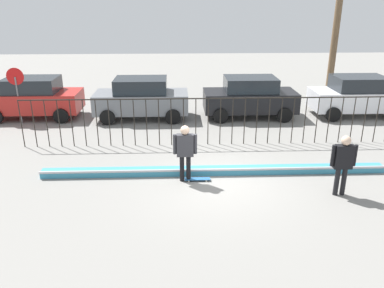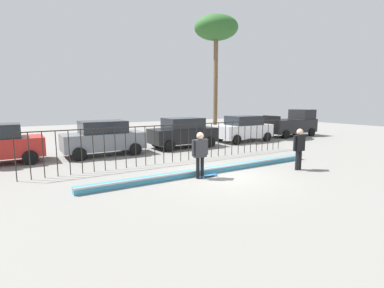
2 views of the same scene
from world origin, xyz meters
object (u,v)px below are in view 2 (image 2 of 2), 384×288
(camera_operator, at_px, (299,145))
(parked_car_black, at_px, (183,132))
(parked_car_gray, at_px, (103,138))
(pickup_truck, at_px, (292,124))
(parked_car_white, at_px, (244,128))
(palm_tree_tall, at_px, (216,30))
(skateboarder, at_px, (200,151))
(skateboard, at_px, (208,175))

(camera_operator, height_order, parked_car_black, parked_car_black)
(camera_operator, distance_m, parked_car_black, 8.03)
(parked_car_gray, height_order, pickup_truck, pickup_truck)
(camera_operator, bearing_deg, parked_car_white, -109.49)
(parked_car_black, bearing_deg, pickup_truck, 3.09)
(palm_tree_tall, bearing_deg, parked_car_white, -89.84)
(parked_car_gray, bearing_deg, parked_car_white, 4.18)
(pickup_truck, height_order, palm_tree_tall, palm_tree_tall)
(parked_car_gray, xyz_separation_m, pickup_truck, (16.01, 0.40, 0.06))
(skateboarder, height_order, palm_tree_tall, palm_tree_tall)
(skateboarder, distance_m, parked_car_gray, 7.07)
(skateboarder, xyz_separation_m, camera_operator, (4.40, -1.09, 0.00))
(skateboard, height_order, parked_car_gray, parked_car_gray)
(skateboard, xyz_separation_m, parked_car_black, (2.83, 6.88, 0.91))
(skateboard, distance_m, pickup_truck, 15.58)
(camera_operator, height_order, palm_tree_tall, palm_tree_tall)
(parked_car_gray, bearing_deg, camera_operator, -47.77)
(skateboarder, xyz_separation_m, parked_car_black, (3.21, 6.86, -0.10))
(parked_car_black, height_order, palm_tree_tall, palm_tree_tall)
(parked_car_black, bearing_deg, parked_car_white, 1.48)
(parked_car_black, bearing_deg, skateboarder, -113.89)
(camera_operator, relative_size, parked_car_black, 0.42)
(parked_car_gray, xyz_separation_m, palm_tree_tall, (10.24, 3.61, 7.60))
(skateboarder, distance_m, skateboard, 1.08)
(parked_car_gray, relative_size, pickup_truck, 0.91)
(parked_car_white, xyz_separation_m, palm_tree_tall, (-0.01, 3.55, 7.60))
(skateboard, xyz_separation_m, palm_tree_tall, (7.99, 10.45, 8.52))
(parked_car_gray, relative_size, parked_car_white, 1.00)
(camera_operator, bearing_deg, skateboard, -7.87)
(parked_car_white, bearing_deg, parked_car_gray, -179.65)
(skateboarder, bearing_deg, pickup_truck, 11.26)
(skateboarder, bearing_deg, parked_car_gray, 89.54)
(skateboard, relative_size, camera_operator, 0.45)
(camera_operator, height_order, pickup_truck, pickup_truck)
(skateboard, distance_m, parked_car_white, 10.60)
(parked_car_black, height_order, pickup_truck, pickup_truck)
(parked_car_white, relative_size, pickup_truck, 0.91)
(skateboard, distance_m, camera_operator, 4.28)
(camera_operator, relative_size, palm_tree_tall, 0.18)
(skateboard, xyz_separation_m, camera_operator, (4.02, -1.07, 1.02))
(palm_tree_tall, bearing_deg, parked_car_black, -145.25)
(parked_car_gray, distance_m, pickup_truck, 16.01)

